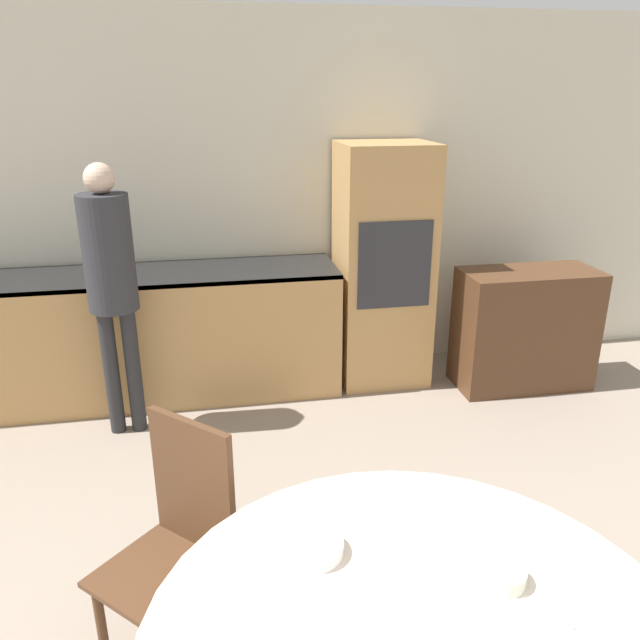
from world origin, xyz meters
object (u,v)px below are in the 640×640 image
(person_standing, at_px, (110,272))
(bowl_near, at_px, (313,547))
(oven_unit, at_px, (382,266))
(bowl_centre, at_px, (503,576))
(chair_far_left, at_px, (179,537))
(sideboard, at_px, (524,329))

(person_standing, xyz_separation_m, bowl_near, (0.82, -2.22, -0.27))
(oven_unit, xyz_separation_m, bowl_centre, (-0.49, -2.93, -0.08))
(oven_unit, height_order, bowl_centre, oven_unit)
(person_standing, height_order, bowl_near, person_standing)
(chair_far_left, bearing_deg, bowl_near, -0.16)
(chair_far_left, height_order, bowl_near, chair_far_left)
(person_standing, bearing_deg, bowl_centre, -61.46)
(sideboard, height_order, person_standing, person_standing)
(chair_far_left, xyz_separation_m, bowl_near, (0.42, -0.41, 0.24))
(chair_far_left, height_order, bowl_centre, chair_far_left)
(chair_far_left, bearing_deg, sideboard, 83.62)
(oven_unit, xyz_separation_m, person_standing, (-1.81, -0.49, 0.19))
(chair_far_left, relative_size, person_standing, 0.58)
(oven_unit, distance_m, chair_far_left, 2.72)
(sideboard, relative_size, person_standing, 0.57)
(bowl_centre, bearing_deg, sideboard, 60.39)
(sideboard, bearing_deg, chair_far_left, -140.72)
(sideboard, height_order, chair_far_left, chair_far_left)
(bowl_near, xyz_separation_m, bowl_centre, (0.50, -0.22, 0.00))
(oven_unit, bearing_deg, sideboard, -18.51)
(person_standing, bearing_deg, sideboard, 3.29)
(sideboard, bearing_deg, oven_unit, 161.49)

